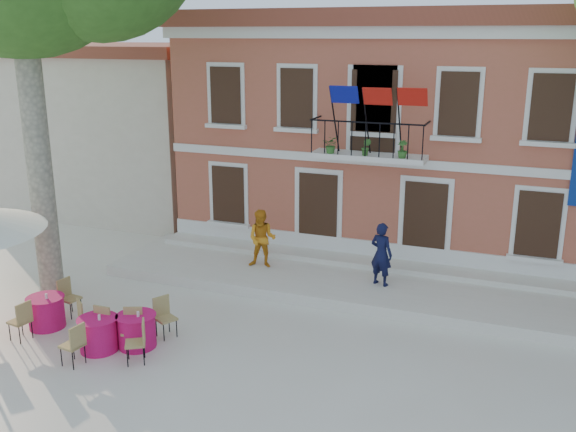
# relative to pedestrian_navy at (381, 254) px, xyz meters

# --- Properties ---
(ground) EXTENTS (90.00, 90.00, 0.00)m
(ground) POSITION_rel_pedestrian_navy_xyz_m (-2.78, -4.17, -1.16)
(ground) COLOR beige
(ground) RESTS_ON ground
(main_building) EXTENTS (13.50, 9.59, 7.50)m
(main_building) POSITION_rel_pedestrian_navy_xyz_m (-0.78, 5.81, 2.62)
(main_building) COLOR #B45841
(main_building) RESTS_ON ground
(neighbor_west) EXTENTS (9.40, 9.40, 6.40)m
(neighbor_west) POSITION_rel_pedestrian_navy_xyz_m (-12.28, 6.83, 2.05)
(neighbor_west) COLOR beige
(neighbor_west) RESTS_ON ground
(terrace) EXTENTS (14.00, 3.40, 0.30)m
(terrace) POSITION_rel_pedestrian_navy_xyz_m (-0.78, 0.23, -1.01)
(terrace) COLOR silver
(terrace) RESTS_ON ground
(pedestrian_navy) EXTENTS (0.73, 0.58, 1.73)m
(pedestrian_navy) POSITION_rel_pedestrian_navy_xyz_m (0.00, 0.00, 0.00)
(pedestrian_navy) COLOR black
(pedestrian_navy) RESTS_ON terrace
(pedestrian_orange) EXTENTS (0.91, 0.76, 1.70)m
(pedestrian_orange) POSITION_rel_pedestrian_navy_xyz_m (-3.50, 0.11, -0.02)
(pedestrian_orange) COLOR orange
(pedestrian_orange) RESTS_ON terrace
(cafe_table_1) EXTENTS (1.65, 1.87, 0.95)m
(cafe_table_1) POSITION_rel_pedestrian_navy_xyz_m (-4.41, -4.90, -0.73)
(cafe_table_1) COLOR #CC1363
(cafe_table_1) RESTS_ON ground
(cafe_table_3) EXTENTS (1.86, 1.73, 0.95)m
(cafe_table_3) POSITION_rel_pedestrian_navy_xyz_m (-5.11, -5.35, -0.73)
(cafe_table_3) COLOR #CC1363
(cafe_table_3) RESTS_ON ground
(cafe_table_4) EXTENTS (0.90, 1.96, 0.95)m
(cafe_table_4) POSITION_rel_pedestrian_navy_xyz_m (-7.01, -4.83, -0.74)
(cafe_table_4) COLOR #CC1363
(cafe_table_4) RESTS_ON ground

